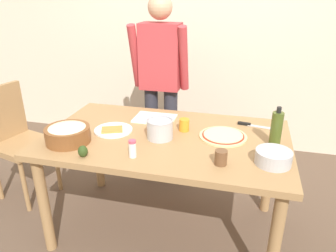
# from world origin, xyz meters

# --- Properties ---
(ground) EXTENTS (8.00, 8.00, 0.00)m
(ground) POSITION_xyz_m (0.00, 0.00, 0.00)
(ground) COLOR brown
(wall_back) EXTENTS (5.60, 0.10, 2.60)m
(wall_back) POSITION_xyz_m (0.00, 1.60, 1.30)
(wall_back) COLOR beige
(wall_back) RESTS_ON ground
(dining_table) EXTENTS (1.60, 0.96, 0.76)m
(dining_table) POSITION_xyz_m (0.00, 0.00, 0.67)
(dining_table) COLOR #A37A4C
(dining_table) RESTS_ON ground
(person_cook) EXTENTS (0.49, 0.25, 1.62)m
(person_cook) POSITION_xyz_m (-0.25, 0.76, 0.94)
(person_cook) COLOR #2D2D38
(person_cook) RESTS_ON ground
(chair_wooden_left) EXTENTS (0.49, 0.49, 0.95)m
(chair_wooden_left) POSITION_xyz_m (-1.32, 0.14, 0.54)
(chair_wooden_left) COLOR #A37A4C
(chair_wooden_left) RESTS_ON ground
(pizza_raw_on_board) EXTENTS (0.31, 0.31, 0.02)m
(pizza_raw_on_board) POSITION_xyz_m (0.37, 0.07, 0.77)
(pizza_raw_on_board) COLOR beige
(pizza_raw_on_board) RESTS_ON dining_table
(plate_with_slice) EXTENTS (0.26, 0.26, 0.02)m
(plate_with_slice) POSITION_xyz_m (-0.37, -0.01, 0.77)
(plate_with_slice) COLOR white
(plate_with_slice) RESTS_ON dining_table
(popcorn_bowl) EXTENTS (0.28, 0.28, 0.11)m
(popcorn_bowl) POSITION_xyz_m (-0.58, -0.24, 0.82)
(popcorn_bowl) COLOR brown
(popcorn_bowl) RESTS_ON dining_table
(mixing_bowl_steel) EXTENTS (0.20, 0.20, 0.08)m
(mixing_bowl_steel) POSITION_xyz_m (0.67, -0.21, 0.80)
(mixing_bowl_steel) COLOR #B7B7BC
(mixing_bowl_steel) RESTS_ON dining_table
(olive_oil_bottle) EXTENTS (0.07, 0.07, 0.26)m
(olive_oil_bottle) POSITION_xyz_m (0.69, 0.03, 0.87)
(olive_oil_bottle) COLOR #47561E
(olive_oil_bottle) RESTS_ON dining_table
(steel_pot) EXTENTS (0.17, 0.17, 0.13)m
(steel_pot) POSITION_xyz_m (-0.03, -0.04, 0.83)
(steel_pot) COLOR #B7B7BC
(steel_pot) RESTS_ON dining_table
(cup_orange) EXTENTS (0.07, 0.07, 0.08)m
(cup_orange) POSITION_xyz_m (0.10, 0.11, 0.80)
(cup_orange) COLOR orange
(cup_orange) RESTS_ON dining_table
(cup_small_brown) EXTENTS (0.07, 0.07, 0.08)m
(cup_small_brown) POSITION_xyz_m (0.39, -0.29, 0.80)
(cup_small_brown) COLOR brown
(cup_small_brown) RESTS_ON dining_table
(salt_shaker) EXTENTS (0.04, 0.04, 0.11)m
(salt_shaker) POSITION_xyz_m (-0.12, -0.32, 0.81)
(salt_shaker) COLOR white
(salt_shaker) RESTS_ON dining_table
(cutting_board_white) EXTENTS (0.30, 0.22, 0.01)m
(cutting_board_white) POSITION_xyz_m (-0.16, 0.26, 0.77)
(cutting_board_white) COLOR white
(cutting_board_white) RESTS_ON dining_table
(chef_knife) EXTENTS (0.29, 0.07, 0.02)m
(chef_knife) POSITION_xyz_m (0.56, 0.31, 0.77)
(chef_knife) COLOR silver
(chef_knife) RESTS_ON dining_table
(avocado) EXTENTS (0.06, 0.06, 0.07)m
(avocado) POSITION_xyz_m (-0.39, -0.39, 0.80)
(avocado) COLOR #2D4219
(avocado) RESTS_ON dining_table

